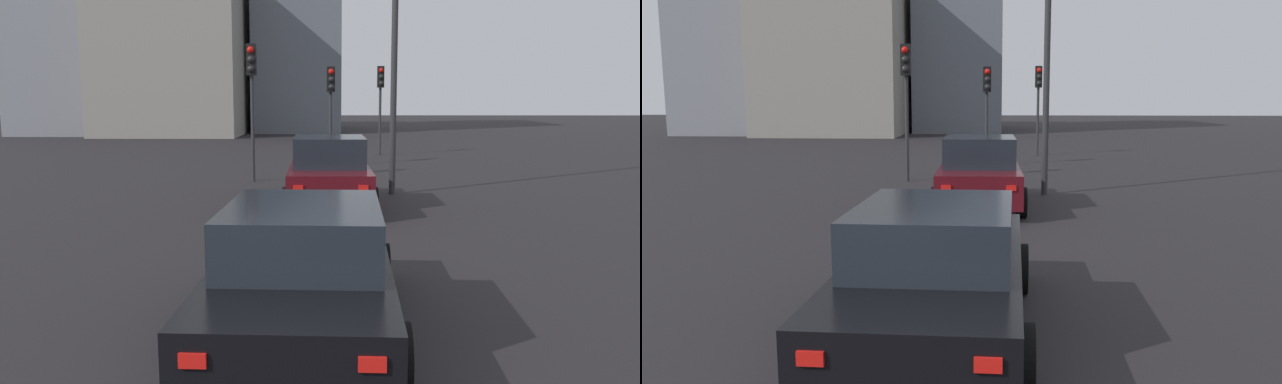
% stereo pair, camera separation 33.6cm
% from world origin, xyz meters
% --- Properties ---
extents(car_maroon_lead, '(4.20, 2.05, 1.62)m').
position_xyz_m(car_maroon_lead, '(10.27, -0.21, 0.77)').
color(car_maroon_lead, '#510F16').
rests_on(car_maroon_lead, ground_plane).
extents(car_black_second, '(4.64, 2.09, 1.44)m').
position_xyz_m(car_black_second, '(2.57, 0.05, 0.70)').
color(car_black_second, black).
rests_on(car_black_second, ground_plane).
extents(traffic_light_near_left, '(0.32, 0.29, 4.02)m').
position_xyz_m(traffic_light_near_left, '(14.47, 2.06, 2.90)').
color(traffic_light_near_left, '#2D2D30').
rests_on(traffic_light_near_left, ground_plane).
extents(traffic_light_near_right, '(0.32, 0.29, 3.79)m').
position_xyz_m(traffic_light_near_right, '(22.90, -2.40, 2.73)').
color(traffic_light_near_right, '#2D2D30').
rests_on(traffic_light_near_right, ground_plane).
extents(traffic_light_far_left, '(0.32, 0.30, 3.57)m').
position_xyz_m(traffic_light_far_left, '(18.64, -0.27, 2.58)').
color(traffic_light_far_left, '#2D2D30').
rests_on(traffic_light_far_left, ground_plane).
extents(building_facade_left, '(11.40, 6.05, 16.80)m').
position_xyz_m(building_facade_left, '(43.54, 2.00, 8.40)').
color(building_facade_left, slate).
rests_on(building_facade_left, ground_plane).
extents(building_facade_center, '(11.04, 9.05, 10.57)m').
position_xyz_m(building_facade_center, '(38.65, 10.00, 5.29)').
color(building_facade_center, gray).
rests_on(building_facade_center, ground_plane).
extents(building_facade_right, '(11.79, 8.66, 16.17)m').
position_xyz_m(building_facade_right, '(40.59, 16.00, 8.09)').
color(building_facade_right, gray).
rests_on(building_facade_right, ground_plane).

